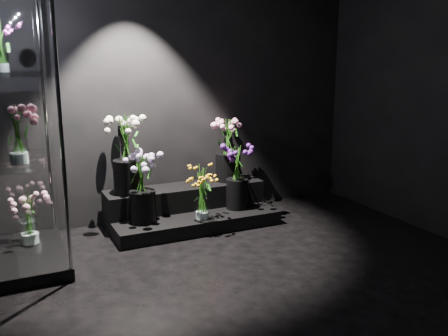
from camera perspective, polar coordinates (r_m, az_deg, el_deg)
floor at (r=3.88m, az=6.07°, el=-13.48°), size 4.00×4.00×0.00m
wall_back at (r=5.28m, az=-5.05°, el=9.46°), size 4.00×0.00×4.00m
display_riser at (r=5.19m, az=-4.00°, el=-4.62°), size 1.67×0.74×0.37m
display_case at (r=4.27m, az=-22.90°, el=4.27°), size 0.63×1.05×2.30m
bouquet_orange_bells at (r=4.82m, az=-2.53°, el=-2.76°), size 0.32×0.32×0.53m
bouquet_lilac at (r=4.78m, az=-9.37°, el=-1.87°), size 0.46×0.46×0.65m
bouquet_purple at (r=5.13m, az=1.51°, el=-0.64°), size 0.35×0.35×0.67m
bouquet_cream_roses at (r=4.92m, az=-11.08°, el=2.16°), size 0.52×0.52×0.79m
bouquet_pink_roses at (r=5.33m, az=0.46°, el=2.47°), size 0.39×0.39×0.69m
bouquet_case_pink at (r=4.09m, az=-22.57°, el=3.71°), size 0.30×0.30×0.45m
bouquet_case_base_pink at (r=4.63m, az=-21.45°, el=-5.33°), size 0.37×0.37×0.43m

